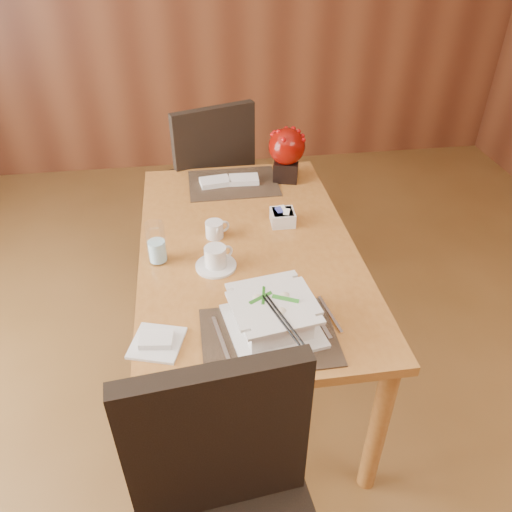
{
  "coord_description": "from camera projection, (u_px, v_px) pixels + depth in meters",
  "views": [
    {
      "loc": [
        -0.21,
        -1.12,
        1.96
      ],
      "look_at": [
        0.0,
        0.35,
        0.87
      ],
      "focal_mm": 35.0,
      "sensor_mm": 36.0,
      "label": 1
    }
  ],
  "objects": [
    {
      "name": "napkins_far",
      "position": [
        232.0,
        180.0,
        2.54
      ],
      "size": [
        0.3,
        0.11,
        0.03
      ],
      "primitive_type": null,
      "rotation": [
        0.0,
        0.0,
        0.03
      ],
      "color": "silver",
      "rests_on": "dining_table"
    },
    {
      "name": "placemat_near",
      "position": [
        269.0,
        336.0,
        1.67
      ],
      "size": [
        0.45,
        0.33,
        0.01
      ],
      "primitive_type": "cube",
      "color": "black",
      "rests_on": "dining_table"
    },
    {
      "name": "soup_setting",
      "position": [
        273.0,
        315.0,
        1.67
      ],
      "size": [
        0.34,
        0.34,
        0.12
      ],
      "rotation": [
        0.0,
        0.0,
        0.16
      ],
      "color": "silver",
      "rests_on": "dining_table"
    },
    {
      "name": "bread_plate",
      "position": [
        157.0,
        343.0,
        1.64
      ],
      "size": [
        0.2,
        0.2,
        0.01
      ],
      "primitive_type": "cube",
      "rotation": [
        0.0,
        0.0,
        -0.3
      ],
      "color": "silver",
      "rests_on": "dining_table"
    },
    {
      "name": "coffee_cup",
      "position": [
        216.0,
        259.0,
        1.96
      ],
      "size": [
        0.16,
        0.16,
        0.09
      ],
      "rotation": [
        0.0,
        0.0,
        0.4
      ],
      "color": "silver",
      "rests_on": "dining_table"
    },
    {
      "name": "creamer_jug",
      "position": [
        214.0,
        229.0,
        2.14
      ],
      "size": [
        0.13,
        0.13,
        0.07
      ],
      "primitive_type": null,
      "rotation": [
        0.0,
        0.0,
        0.32
      ],
      "color": "silver",
      "rests_on": "dining_table"
    },
    {
      "name": "far_chair",
      "position": [
        208.0,
        177.0,
        2.95
      ],
      "size": [
        0.62,
        0.62,
        1.05
      ],
      "rotation": [
        0.0,
        0.0,
        3.48
      ],
      "color": "black",
      "rests_on": "ground"
    },
    {
      "name": "water_glass",
      "position": [
        156.0,
        243.0,
        1.96
      ],
      "size": [
        0.08,
        0.08,
        0.18
      ],
      "primitive_type": "cylinder",
      "rotation": [
        0.0,
        0.0,
        0.04
      ],
      "color": "silver",
      "rests_on": "dining_table"
    },
    {
      "name": "sugar_caddy",
      "position": [
        283.0,
        217.0,
        2.23
      ],
      "size": [
        0.11,
        0.11,
        0.06
      ],
      "primitive_type": "cube",
      "rotation": [
        0.0,
        0.0,
        -0.03
      ],
      "color": "silver",
      "rests_on": "dining_table"
    },
    {
      "name": "dining_table",
      "position": [
        248.0,
        263.0,
        2.17
      ],
      "size": [
        0.9,
        1.5,
        0.75
      ],
      "color": "#AD6D30",
      "rests_on": "ground"
    },
    {
      "name": "ground",
      "position": [
        268.0,
        474.0,
        2.07
      ],
      "size": [
        6.0,
        6.0,
        0.0
      ],
      "primitive_type": "plane",
      "color": "brown",
      "rests_on": "ground"
    },
    {
      "name": "berry_decor",
      "position": [
        287.0,
        151.0,
        2.5
      ],
      "size": [
        0.18,
        0.18,
        0.27
      ],
      "rotation": [
        0.0,
        0.0,
        -0.27
      ],
      "color": "black",
      "rests_on": "dining_table"
    },
    {
      "name": "placemat_far",
      "position": [
        233.0,
        183.0,
        2.55
      ],
      "size": [
        0.45,
        0.33,
        0.01
      ],
      "primitive_type": "cube",
      "color": "black",
      "rests_on": "dining_table"
    }
  ]
}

